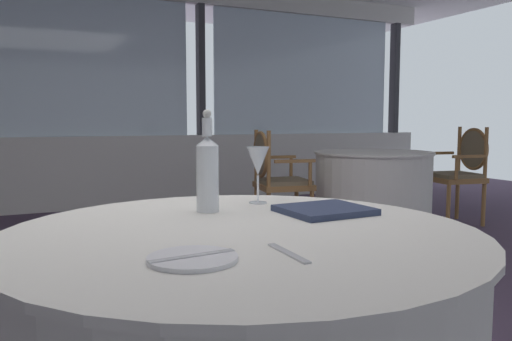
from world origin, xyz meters
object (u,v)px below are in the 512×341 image
object	(u,v)px
water_bottle	(207,171)
menu_book	(325,210)
dining_chair_1_0	(274,173)
wine_glass	(258,162)
dining_chair_1_1	(462,167)
side_plate	(193,258)

from	to	relation	value
water_bottle	menu_book	bearing A→B (deg)	-29.06
water_bottle	dining_chair_1_0	bearing A→B (deg)	58.87
water_bottle	dining_chair_1_0	distance (m)	2.96
wine_glass	dining_chair_1_1	distance (m)	3.89
side_plate	dining_chair_1_0	world-z (taller)	dining_chair_1_0
side_plate	menu_book	world-z (taller)	menu_book
water_bottle	dining_chair_1_1	xyz separation A→B (m)	(3.47, 2.20, -0.30)
menu_book	dining_chair_1_1	xyz separation A→B (m)	(3.14, 2.38, -0.18)
wine_glass	menu_book	world-z (taller)	wine_glass
side_plate	dining_chair_1_0	xyz separation A→B (m)	(1.75, 3.07, -0.19)
dining_chair_1_0	wine_glass	bearing A→B (deg)	-108.71
wine_glass	dining_chair_1_1	xyz separation A→B (m)	(3.25, 2.12, -0.32)
wine_glass	side_plate	bearing A→B (deg)	-125.43
menu_book	dining_chair_1_0	size ratio (longest dim) A/B	0.28
side_plate	water_bottle	distance (m)	0.60
dining_chair_1_0	dining_chair_1_1	world-z (taller)	dining_chair_1_1
side_plate	menu_book	xyz separation A→B (m)	(0.56, 0.36, 0.01)
water_bottle	wine_glass	xyz separation A→B (m)	(0.22, 0.08, 0.01)
side_plate	menu_book	bearing A→B (deg)	32.80
dining_chair_1_1	side_plate	bearing A→B (deg)	46.00
side_plate	dining_chair_1_1	bearing A→B (deg)	36.58
side_plate	water_bottle	xyz separation A→B (m)	(0.23, 0.54, 0.13)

